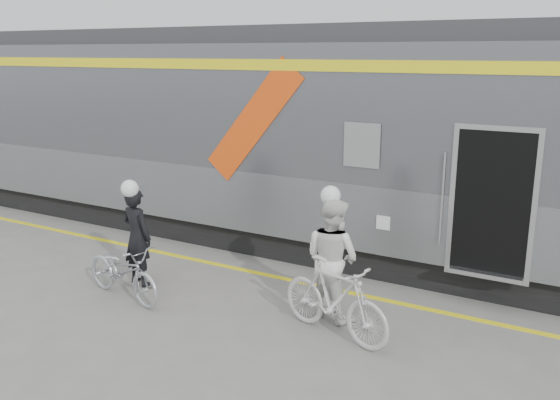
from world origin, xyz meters
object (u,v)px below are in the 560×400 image
Objects in this scene: man at (137,237)px; bicycle_right at (335,299)px; woman at (332,258)px; bicycle_left at (123,271)px.

man is 0.91× the size of bicycle_right.
woman is (3.20, 0.45, 0.07)m from man.
man is 3.24m from woman.
man is 0.69m from bicycle_left.
man is at bearing 23.92° from woman.
bicycle_right is at bearing -170.85° from man.
bicycle_left is 0.96× the size of woman.
bicycle_left is at bearing 120.70° from man.
bicycle_right is at bearing 134.47° from woman.
woman is 0.99× the size of bicycle_right.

